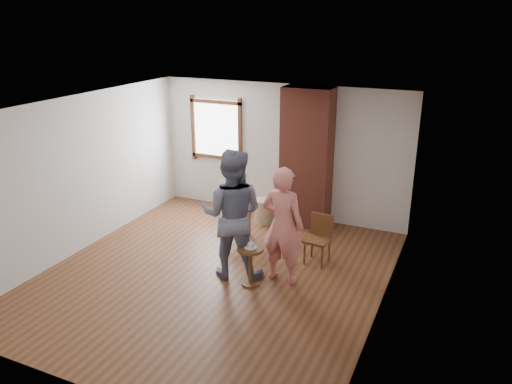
% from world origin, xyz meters
% --- Properties ---
extents(ground, '(5.50, 5.50, 0.00)m').
position_xyz_m(ground, '(0.00, 0.00, 0.00)').
color(ground, brown).
rests_on(ground, ground).
extents(room_shell, '(5.04, 5.52, 2.62)m').
position_xyz_m(room_shell, '(-0.06, 0.61, 1.81)').
color(room_shell, silver).
rests_on(room_shell, ground).
extents(brick_chimney, '(0.90, 0.50, 2.60)m').
position_xyz_m(brick_chimney, '(0.60, 2.50, 1.30)').
color(brick_chimney, brown).
rests_on(brick_chimney, ground).
extents(stoneware_crock, '(0.44, 0.44, 0.47)m').
position_xyz_m(stoneware_crock, '(-0.14, 2.20, 0.23)').
color(stoneware_crock, tan).
rests_on(stoneware_crock, ground).
extents(dark_pot, '(0.19, 0.19, 0.16)m').
position_xyz_m(dark_pot, '(-0.75, 2.38, 0.08)').
color(dark_pot, black).
rests_on(dark_pot, ground).
extents(dining_chair_left, '(0.56, 0.56, 0.96)m').
position_xyz_m(dining_chair_left, '(-0.27, 1.39, 0.54)').
color(dining_chair_left, brown).
rests_on(dining_chair_left, ground).
extents(dining_chair_right, '(0.40, 0.40, 0.80)m').
position_xyz_m(dining_chair_right, '(1.32, 1.10, 0.45)').
color(dining_chair_right, brown).
rests_on(dining_chair_right, ground).
extents(side_table, '(0.40, 0.40, 0.60)m').
position_xyz_m(side_table, '(0.62, -0.03, 0.40)').
color(side_table, brown).
rests_on(side_table, ground).
extents(cake_plate, '(0.18, 0.18, 0.01)m').
position_xyz_m(cake_plate, '(0.62, -0.03, 0.60)').
color(cake_plate, white).
rests_on(cake_plate, side_table).
extents(cake_slice, '(0.08, 0.07, 0.06)m').
position_xyz_m(cake_slice, '(0.63, -0.03, 0.64)').
color(cake_slice, silver).
rests_on(cake_slice, cake_plate).
extents(man, '(1.13, 0.97, 2.00)m').
position_xyz_m(man, '(0.25, 0.14, 1.00)').
color(man, '#121933').
rests_on(man, ground).
extents(person_pink, '(0.67, 0.46, 1.79)m').
position_xyz_m(person_pink, '(1.00, 0.29, 0.90)').
color(person_pink, '#E47B72').
rests_on(person_pink, ground).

